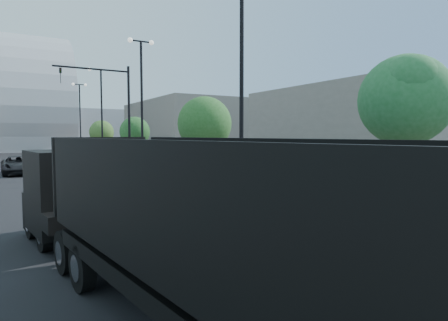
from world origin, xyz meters
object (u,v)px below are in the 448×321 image
dark_car_mid (19,165)px  dump_truck (117,217)px  white_sedan (82,173)px  pedestrian (351,193)px

dark_car_mid → dump_truck: bearing=-88.7°
dark_car_mid → white_sedan: bearing=-70.8°
white_sedan → dark_car_mid: bearing=127.5°
dump_truck → dark_car_mid: size_ratio=2.58×
white_sedan → dark_car_mid: (-3.27, 8.48, 0.06)m
white_sedan → dump_truck: bearing=-80.2°
dump_truck → pedestrian: dump_truck is taller
dump_truck → pedestrian: size_ratio=8.01×
dump_truck → pedestrian: (9.46, 1.66, -0.45)m
dump_truck → pedestrian: 9.61m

